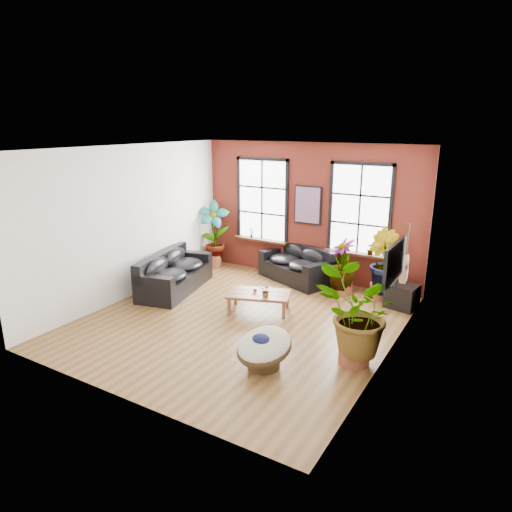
{
  "coord_description": "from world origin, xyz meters",
  "views": [
    {
      "loc": [
        4.71,
        -7.35,
        3.96
      ],
      "look_at": [
        0.0,
        0.6,
        1.25
      ],
      "focal_mm": 32.0,
      "sensor_mm": 36.0,
      "label": 1
    }
  ],
  "objects_px": {
    "sofa_back": "(298,265)",
    "papasan_chair": "(264,347)",
    "sofa_left": "(173,273)",
    "coffee_table": "(259,295)"
  },
  "relations": [
    {
      "from": "sofa_back",
      "to": "coffee_table",
      "type": "distance_m",
      "value": 2.3
    },
    {
      "from": "sofa_left",
      "to": "papasan_chair",
      "type": "relative_size",
      "value": 2.11
    },
    {
      "from": "sofa_back",
      "to": "sofa_left",
      "type": "distance_m",
      "value": 3.19
    },
    {
      "from": "sofa_back",
      "to": "papasan_chair",
      "type": "relative_size",
      "value": 1.85
    },
    {
      "from": "papasan_chair",
      "to": "sofa_back",
      "type": "bearing_deg",
      "value": 124.61
    },
    {
      "from": "coffee_table",
      "to": "papasan_chair",
      "type": "bearing_deg",
      "value": -77.55
    },
    {
      "from": "sofa_left",
      "to": "papasan_chair",
      "type": "xyz_separation_m",
      "value": [
        3.75,
        -2.1,
        -0.05
      ]
    },
    {
      "from": "papasan_chair",
      "to": "sofa_left",
      "type": "bearing_deg",
      "value": 166.82
    },
    {
      "from": "coffee_table",
      "to": "sofa_left",
      "type": "bearing_deg",
      "value": 157.87
    },
    {
      "from": "coffee_table",
      "to": "papasan_chair",
      "type": "height_order",
      "value": "papasan_chair"
    }
  ]
}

